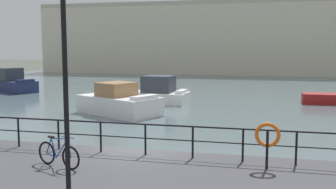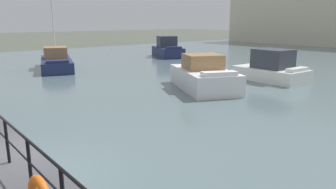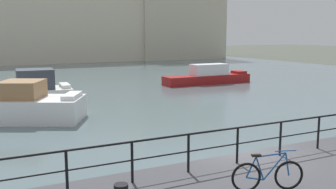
{
  "view_description": "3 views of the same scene",
  "coord_description": "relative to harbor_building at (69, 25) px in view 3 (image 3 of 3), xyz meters",
  "views": [
    {
      "loc": [
        4.53,
        -13.27,
        4.59
      ],
      "look_at": [
        0.17,
        4.37,
        2.43
      ],
      "focal_mm": 42.65,
      "sensor_mm": 36.0,
      "label": 1
    },
    {
      "loc": [
        8.36,
        -2.41,
        4.24
      ],
      "look_at": [
        -0.14,
        4.86,
        1.64
      ],
      "focal_mm": 33.93,
      "sensor_mm": 36.0,
      "label": 2
    },
    {
      "loc": [
        -7.43,
        -9.28,
        4.67
      ],
      "look_at": [
        0.17,
        5.99,
        1.95
      ],
      "focal_mm": 40.67,
      "sensor_mm": 36.0,
      "label": 3
    }
  ],
  "objects": [
    {
      "name": "ground_plane",
      "position": [
        -6.92,
        -58.03,
        -6.26
      ],
      "size": [
        240.0,
        240.0,
        0.0
      ],
      "primitive_type": "plane",
      "color": "#4C5147"
    },
    {
      "name": "water_basin",
      "position": [
        -6.92,
        -27.83,
        -6.26
      ],
      "size": [
        80.0,
        60.0,
        0.01
      ],
      "primitive_type": "cube",
      "color": "slate",
      "rests_on": "ground_plane"
    },
    {
      "name": "harbor_building",
      "position": [
        0.0,
        0.0,
        0.0
      ],
      "size": [
        70.26,
        13.52,
        15.34
      ],
      "color": "beige",
      "rests_on": "ground_plane"
    },
    {
      "name": "moored_red_daysailer",
      "position": [
        5.01,
        -36.96,
        -5.56
      ],
      "size": [
        8.71,
        1.87,
        1.86
      ],
      "rotation": [
        0.0,
        0.0,
        -0.0
      ],
      "color": "maroon",
      "rests_on": "water_basin"
    },
    {
      "name": "moored_small_launch",
      "position": [
        -12.17,
        -45.8,
        -5.43
      ],
      "size": [
        6.48,
        5.17,
        2.18
      ],
      "rotation": [
        0.0,
        0.0,
        -0.46
      ],
      "color": "white",
      "rests_on": "water_basin"
    },
    {
      "name": "moored_harbor_tender",
      "position": [
        -11.02,
        -39.87,
        -5.39
      ],
      "size": [
        5.19,
        3.04,
        2.27
      ],
      "rotation": [
        0.0,
        0.0,
        -0.06
      ],
      "color": "white",
      "rests_on": "water_basin"
    },
    {
      "name": "quay_railing",
      "position": [
        -6.26,
        -58.78,
        -4.54
      ],
      "size": [
        25.85,
        0.07,
        1.08
      ],
      "color": "black",
      "rests_on": "quay_promenade"
    },
    {
      "name": "parked_bicycle",
      "position": [
        -8.42,
        -60.69,
        -4.89
      ],
      "size": [
        1.69,
        0.63,
        0.98
      ],
      "rotation": [
        0.0,
        0.0,
        -0.33
      ],
      "color": "black",
      "rests_on": "quay_promenade"
    }
  ]
}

